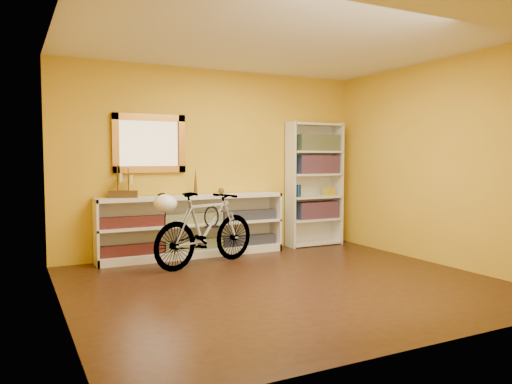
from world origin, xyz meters
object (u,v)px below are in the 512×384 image
bookcase (314,184)px  helmet (165,203)px  bicycle (206,228)px  console_unit (193,226)px

bookcase → helmet: bearing=-162.8°
helmet → bicycle: bearing=18.8°
bookcase → helmet: bookcase is taller
console_unit → helmet: bearing=-128.3°
console_unit → bookcase: size_ratio=1.37×
console_unit → bicycle: (-0.04, -0.59, 0.05)m
console_unit → bookcase: 2.06m
bookcase → helmet: (-2.61, -0.81, -0.12)m
helmet → bookcase: bearing=17.2°
console_unit → helmet: helmet is taller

